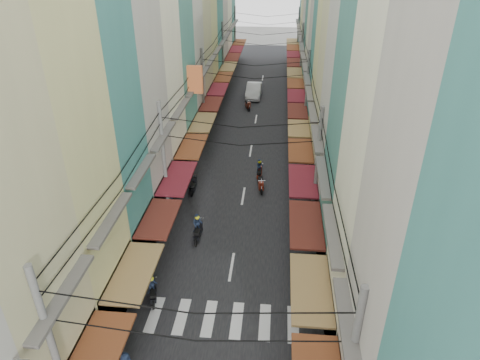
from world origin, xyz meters
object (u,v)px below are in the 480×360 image
Objects in this scene: traffic_sign at (325,232)px; bicycle at (332,252)px; market_umbrella at (366,329)px; white_car at (254,97)px.

bicycle is at bearing 57.46° from traffic_sign.
traffic_sign reaches higher than market_umbrella.
market_umbrella is at bearing -78.10° from white_car.
bicycle is at bearing -76.26° from white_car.
traffic_sign reaches higher than white_car.
bicycle is 0.79× the size of market_umbrella.
traffic_sign is at bearing 101.20° from market_umbrella.
traffic_sign is at bearing 164.19° from bicycle.
white_car is 2.65× the size of market_umbrella.
market_umbrella reaches higher than bicycle.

